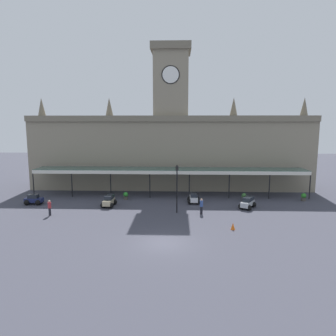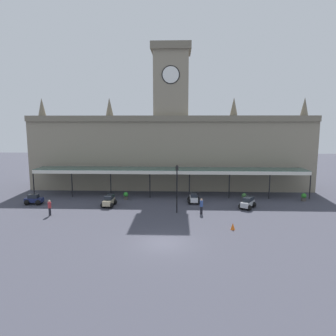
# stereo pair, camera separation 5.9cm
# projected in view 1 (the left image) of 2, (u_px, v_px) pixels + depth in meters

# --- Properties ---
(ground_plane) EXTENTS (140.00, 140.00, 0.00)m
(ground_plane) POSITION_uv_depth(u_px,v_px,m) (164.00, 243.00, 25.18)
(ground_plane) COLOR #3D3D49
(station_building) EXTENTS (39.87, 6.51, 20.22)m
(station_building) POSITION_uv_depth(u_px,v_px,m) (171.00, 146.00, 45.72)
(station_building) COLOR gray
(station_building) RESTS_ON ground
(entrance_canopy) EXTENTS (35.43, 3.26, 3.58)m
(entrance_canopy) POSITION_uv_depth(u_px,v_px,m) (170.00, 170.00, 40.71)
(entrance_canopy) COLOR #38564C
(entrance_canopy) RESTS_ON ground
(car_silver_estate) EXTENTS (2.22, 2.43, 1.27)m
(car_silver_estate) POSITION_uv_depth(u_px,v_px,m) (248.00, 203.00, 35.17)
(car_silver_estate) COLOR #B2B5BA
(car_silver_estate) RESTS_ON ground
(car_beige_estate) EXTENTS (1.63, 2.30, 1.27)m
(car_beige_estate) POSITION_uv_depth(u_px,v_px,m) (109.00, 201.00, 35.98)
(car_beige_estate) COLOR tan
(car_beige_estate) RESTS_ON ground
(car_white_sedan) EXTENTS (1.54, 2.06, 1.19)m
(car_white_sedan) POSITION_uv_depth(u_px,v_px,m) (194.00, 199.00, 37.40)
(car_white_sedan) COLOR silver
(car_white_sedan) RESTS_ON ground
(car_navy_sedan) EXTENTS (2.05, 1.52, 1.19)m
(car_navy_sedan) POSITION_uv_depth(u_px,v_px,m) (34.00, 200.00, 36.82)
(car_navy_sedan) COLOR #19214C
(car_navy_sedan) RESTS_ON ground
(pedestrian_beside_cars) EXTENTS (0.34, 0.36, 1.67)m
(pedestrian_beside_cars) POSITION_uv_depth(u_px,v_px,m) (201.00, 206.00, 32.92)
(pedestrian_beside_cars) COLOR black
(pedestrian_beside_cars) RESTS_ON ground
(pedestrian_near_entrance) EXTENTS (0.34, 0.39, 1.67)m
(pedestrian_near_entrance) POSITION_uv_depth(u_px,v_px,m) (50.00, 207.00, 32.34)
(pedestrian_near_entrance) COLOR black
(pedestrian_near_entrance) RESTS_ON ground
(victorian_lamppost) EXTENTS (0.30, 0.30, 5.19)m
(victorian_lamppost) POSITION_uv_depth(u_px,v_px,m) (177.00, 183.00, 33.03)
(victorian_lamppost) COLOR black
(victorian_lamppost) RESTS_ON ground
(traffic_cone) EXTENTS (0.40, 0.40, 0.64)m
(traffic_cone) POSITION_uv_depth(u_px,v_px,m) (233.00, 226.00, 28.28)
(traffic_cone) COLOR orange
(traffic_cone) RESTS_ON ground
(planter_by_canopy) EXTENTS (0.60, 0.60, 0.96)m
(planter_by_canopy) POSITION_uv_depth(u_px,v_px,m) (244.00, 197.00, 38.43)
(planter_by_canopy) COLOR #47423D
(planter_by_canopy) RESTS_ON ground
(planter_near_kerb) EXTENTS (0.60, 0.60, 0.96)m
(planter_near_kerb) POSITION_uv_depth(u_px,v_px,m) (126.00, 196.00, 38.99)
(planter_near_kerb) COLOR #47423D
(planter_near_kerb) RESTS_ON ground
(planter_forecourt_centre) EXTENTS (0.60, 0.60, 0.96)m
(planter_forecourt_centre) POSITION_uv_depth(u_px,v_px,m) (304.00, 197.00, 38.37)
(planter_forecourt_centre) COLOR #47423D
(planter_forecourt_centre) RESTS_ON ground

